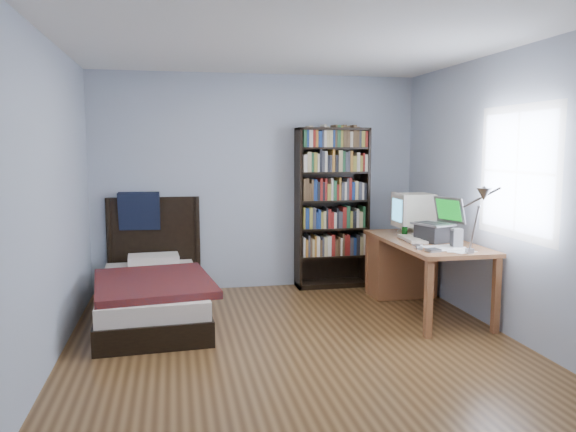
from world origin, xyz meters
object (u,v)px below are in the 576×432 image
at_px(desk, 407,262).
at_px(soda_can, 405,231).
at_px(laptop, 435,229).
at_px(bed, 152,290).
at_px(crt_monitor, 413,211).
at_px(desk_lamp, 482,201).
at_px(speaker, 457,238).
at_px(keyboard, 412,239).
at_px(bookshelf, 332,208).

distance_m(desk, soda_can, 0.43).
xyz_separation_m(laptop, soda_can, (-0.16, 0.35, -0.07)).
bearing_deg(laptop, bed, 170.52).
xyz_separation_m(desk, soda_can, (-0.11, -0.19, 0.37)).
relative_size(laptop, soda_can, 4.37).
height_order(desk, crt_monitor, crt_monitor).
xyz_separation_m(laptop, desk_lamp, (-0.10, -1.01, 0.38)).
height_order(desk_lamp, soda_can, desk_lamp).
distance_m(desk_lamp, bed, 3.20).
bearing_deg(laptop, speaker, -82.96).
bearing_deg(soda_can, crt_monitor, 48.47).
bearing_deg(bed, speaker, -16.35).
bearing_deg(desk_lamp, crt_monitor, 86.20).
height_order(laptop, bed, laptop).
bearing_deg(desk, keyboard, -107.88).
bearing_deg(desk_lamp, bookshelf, 104.78).
bearing_deg(crt_monitor, speaker, -87.59).
xyz_separation_m(keyboard, soda_can, (0.03, 0.27, 0.04)).
height_order(desk, bookshelf, bookshelf).
bearing_deg(crt_monitor, desk, -175.17).
xyz_separation_m(desk_lamp, speaker, (0.14, 0.65, -0.41)).
bearing_deg(soda_can, keyboard, -97.06).
relative_size(desk, crt_monitor, 3.71).
height_order(desk_lamp, speaker, desk_lamp).
distance_m(crt_monitor, bed, 2.86).
relative_size(laptop, bookshelf, 0.25).
xyz_separation_m(crt_monitor, laptop, (-0.01, -0.54, -0.13)).
relative_size(laptop, desk_lamp, 0.75).
bearing_deg(desk, bed, -178.38).
relative_size(crt_monitor, speaker, 2.45).
relative_size(keyboard, soda_can, 4.15).
bearing_deg(keyboard, desk_lamp, -80.14).
distance_m(crt_monitor, desk_lamp, 1.58).
xyz_separation_m(keyboard, speaker, (0.24, -0.44, 0.07)).
height_order(keyboard, bed, bed).
relative_size(soda_can, bed, 0.05).
xyz_separation_m(desk_lamp, soda_can, (-0.07, 1.36, -0.45)).
bearing_deg(bed, keyboard, -8.45).
relative_size(desk, soda_can, 15.44).
bearing_deg(desk, laptop, -84.64).
height_order(keyboard, bookshelf, bookshelf).
relative_size(laptop, keyboard, 1.05).
bearing_deg(keyboard, crt_monitor, 70.65).
height_order(laptop, bookshelf, bookshelf).
bearing_deg(crt_monitor, desk_lamp, -93.80).
bearing_deg(speaker, desk, 102.81).
bearing_deg(desk, crt_monitor, 4.83).
height_order(desk, keyboard, keyboard).
height_order(desk_lamp, bookshelf, bookshelf).
xyz_separation_m(speaker, soda_can, (-0.21, 0.71, -0.04)).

